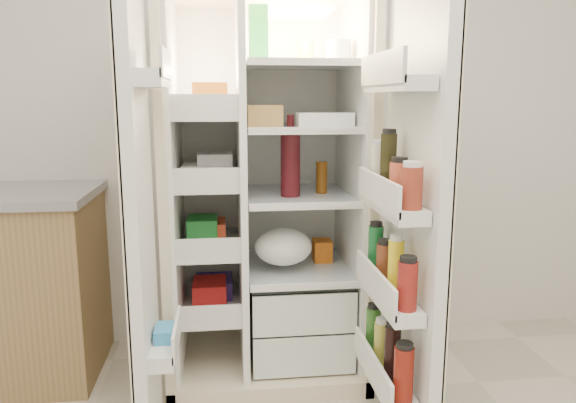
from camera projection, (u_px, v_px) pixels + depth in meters
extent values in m
cube|color=silver|center=(278.00, 95.00, 2.89)|extent=(4.00, 0.02, 2.70)
cube|color=beige|center=(260.00, 181.00, 2.90)|extent=(0.92, 0.04, 1.80)
cube|color=beige|center=(170.00, 193.00, 2.52)|extent=(0.04, 0.70, 1.80)
cube|color=beige|center=(356.00, 189.00, 2.63)|extent=(0.04, 0.70, 1.80)
cube|color=beige|center=(266.00, 360.00, 2.74)|extent=(0.92, 0.70, 0.08)
cube|color=white|center=(260.00, 178.00, 2.86)|extent=(0.84, 0.02, 1.68)
cube|color=white|center=(177.00, 189.00, 2.52)|extent=(0.02, 0.62, 1.68)
cube|color=white|center=(350.00, 185.00, 2.62)|extent=(0.02, 0.62, 1.68)
cube|color=white|center=(242.00, 188.00, 2.56)|extent=(0.03, 0.62, 1.68)
cube|color=silver|center=(298.00, 333.00, 2.71)|extent=(0.47, 0.52, 0.19)
cube|color=silver|center=(298.00, 295.00, 2.67)|extent=(0.47, 0.52, 0.19)
cube|color=#FFD18C|center=(297.00, 12.00, 2.49)|extent=(0.30, 0.30, 0.02)
cube|color=silver|center=(212.00, 304.00, 2.65)|extent=(0.28, 0.58, 0.02)
cube|color=silver|center=(210.00, 244.00, 2.59)|extent=(0.28, 0.58, 0.02)
cube|color=silver|center=(208.00, 182.00, 2.54)|extent=(0.28, 0.58, 0.02)
cube|color=silver|center=(206.00, 117.00, 2.48)|extent=(0.28, 0.58, 0.02)
cube|color=white|center=(297.00, 267.00, 2.66)|extent=(0.49, 0.58, 0.01)
cube|color=white|center=(297.00, 195.00, 2.60)|extent=(0.49, 0.58, 0.01)
cube|color=white|center=(298.00, 127.00, 2.54)|extent=(0.49, 0.58, 0.02)
cube|color=white|center=(298.00, 65.00, 2.49)|extent=(0.49, 0.58, 0.02)
cube|color=red|center=(211.00, 292.00, 2.64)|extent=(0.16, 0.20, 0.10)
cube|color=green|center=(209.00, 230.00, 2.58)|extent=(0.14, 0.18, 0.12)
cube|color=white|center=(208.00, 172.00, 2.53)|extent=(0.20, 0.22, 0.07)
cube|color=orange|center=(206.00, 99.00, 2.46)|extent=(0.15, 0.16, 0.14)
cube|color=#49349C|center=(211.00, 293.00, 2.64)|extent=(0.18, 0.20, 0.09)
cube|color=#E74828|center=(210.00, 232.00, 2.58)|extent=(0.14, 0.18, 0.10)
cube|color=silver|center=(208.00, 167.00, 2.52)|extent=(0.16, 0.16, 0.12)
sphere|color=orange|center=(274.00, 353.00, 2.63)|extent=(0.07, 0.07, 0.07)
sphere|color=orange|center=(292.00, 348.00, 2.68)|extent=(0.07, 0.07, 0.07)
sphere|color=orange|center=(313.00, 351.00, 2.65)|extent=(0.07, 0.07, 0.07)
sphere|color=orange|center=(281.00, 340.00, 2.77)|extent=(0.07, 0.07, 0.07)
sphere|color=orange|center=(301.00, 340.00, 2.76)|extent=(0.07, 0.07, 0.07)
ellipsoid|color=#376C24|center=(297.00, 290.00, 2.69)|extent=(0.26, 0.24, 0.11)
cylinder|color=#460F14|center=(290.00, 166.00, 2.50)|extent=(0.09, 0.09, 0.28)
cylinder|color=#69380B|center=(322.00, 177.00, 2.59)|extent=(0.05, 0.05, 0.15)
cube|color=#238034|center=(258.00, 34.00, 2.36)|extent=(0.08, 0.08, 0.24)
cylinder|color=white|center=(338.00, 52.00, 2.43)|extent=(0.11, 0.11, 0.10)
cylinder|color=gold|center=(305.00, 54.00, 2.50)|extent=(0.07, 0.07, 0.09)
cube|color=white|center=(325.00, 120.00, 2.44)|extent=(0.25, 0.10, 0.06)
cube|color=tan|center=(265.00, 116.00, 2.44)|extent=(0.16, 0.09, 0.10)
ellipsoid|color=white|center=(283.00, 254.00, 2.56)|extent=(0.27, 0.24, 0.17)
cube|color=orange|center=(322.00, 250.00, 2.74)|extent=(0.09, 0.11, 0.11)
cube|color=white|center=(140.00, 219.00, 1.98)|extent=(0.05, 0.40, 1.72)
cube|color=beige|center=(133.00, 220.00, 1.98)|extent=(0.01, 0.40, 1.72)
cube|color=white|center=(165.00, 346.00, 2.08)|extent=(0.09, 0.32, 0.06)
cube|color=white|center=(153.00, 79.00, 1.89)|extent=(0.09, 0.32, 0.06)
cube|color=#338CCC|center=(165.00, 339.00, 2.08)|extent=(0.07, 0.12, 0.10)
cube|color=white|center=(414.00, 218.00, 2.01)|extent=(0.05, 0.58, 1.72)
cube|color=beige|center=(420.00, 217.00, 2.01)|extent=(0.01, 0.58, 1.72)
cube|color=white|center=(385.00, 379.00, 2.12)|extent=(0.11, 0.50, 0.05)
cube|color=white|center=(388.00, 296.00, 2.06)|extent=(0.11, 0.50, 0.05)
cube|color=white|center=(392.00, 205.00, 1.99)|extent=(0.11, 0.50, 0.05)
cube|color=white|center=(396.00, 85.00, 1.91)|extent=(0.11, 0.50, 0.05)
cylinder|color=maroon|center=(403.00, 374.00, 1.90)|extent=(0.07, 0.07, 0.20)
cylinder|color=black|center=(392.00, 355.00, 2.03)|extent=(0.06, 0.06, 0.22)
cylinder|color=#ACA639|center=(382.00, 344.00, 2.16)|extent=(0.06, 0.06, 0.18)
cylinder|color=#2C6421|center=(373.00, 329.00, 2.28)|extent=(0.06, 0.06, 0.19)
cylinder|color=maroon|center=(407.00, 286.00, 1.84)|extent=(0.07, 0.07, 0.17)
cylinder|color=yellow|center=(396.00, 268.00, 1.96)|extent=(0.06, 0.06, 0.21)
cylinder|color=brown|center=(385.00, 264.00, 2.10)|extent=(0.07, 0.07, 0.16)
cylinder|color=#17652C|center=(376.00, 250.00, 2.22)|extent=(0.06, 0.06, 0.20)
cylinder|color=maroon|center=(411.00, 188.00, 1.78)|extent=(0.07, 0.07, 0.14)
cylinder|color=#C24E32|center=(399.00, 182.00, 1.90)|extent=(0.07, 0.07, 0.14)
cylinder|color=black|center=(388.00, 165.00, 2.02)|extent=(0.06, 0.06, 0.23)
cylinder|color=beige|center=(378.00, 167.00, 2.15)|extent=(0.06, 0.06, 0.18)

